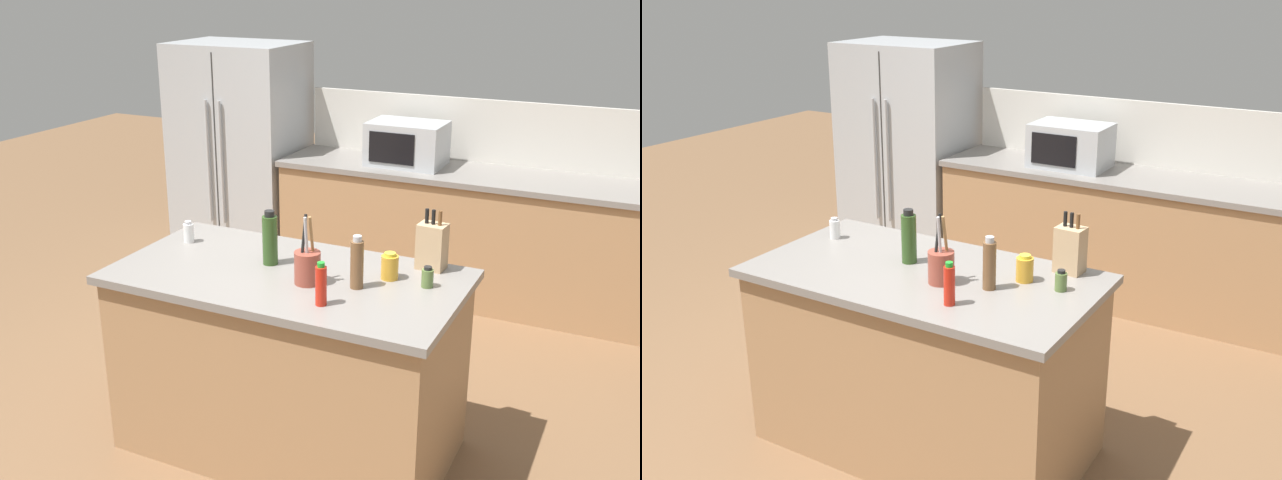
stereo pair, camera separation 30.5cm
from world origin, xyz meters
The scene contains 14 objects.
ground_plane centered at (0.00, 0.00, 0.00)m, with size 14.00×14.00×0.00m, color brown.
back_counter_run centered at (0.30, 2.20, 0.47)m, with size 2.80×0.66×0.94m.
wall_backsplash centered at (0.30, 2.52, 1.17)m, with size 2.76×0.03×0.46m, color beige.
kitchen_island centered at (0.00, 0.00, 0.47)m, with size 1.64×0.88×0.94m.
refrigerator centered at (-1.63, 2.25, 0.87)m, with size 0.98×0.75×1.75m.
microwave centered at (-0.19, 2.20, 1.10)m, with size 0.54×0.39×0.31m.
knife_block centered at (0.58, 0.35, 1.05)m, with size 0.14×0.11×0.29m.
utensil_crock centered at (0.14, -0.07, 1.02)m, with size 0.12×0.12×0.32m.
honey_jar centered at (0.45, 0.14, 1.00)m, with size 0.08×0.08×0.13m.
pepper_grinder centered at (0.36, -0.02, 1.06)m, with size 0.06×0.06×0.24m.
salt_shaker centered at (-0.66, 0.15, 0.99)m, with size 0.05×0.05×0.11m.
hot_sauce_bottle centered at (0.29, -0.25, 1.03)m, with size 0.05×0.05×0.19m.
olive_oil_bottle centered at (-0.13, 0.07, 1.07)m, with size 0.07×0.07×0.27m.
spice_jar_oregano centered at (0.64, 0.13, 0.98)m, with size 0.05×0.05×0.10m.
Camera 1 is at (1.53, -2.85, 2.27)m, focal length 42.00 mm.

